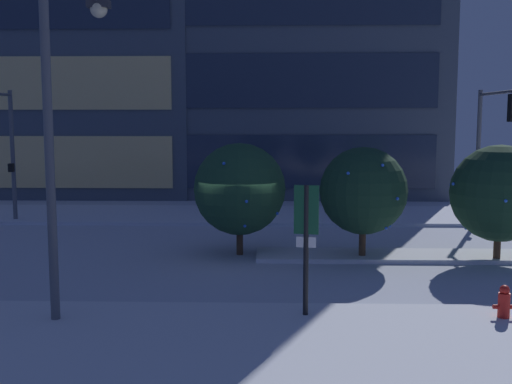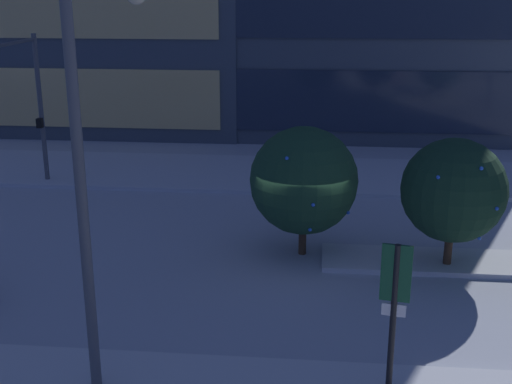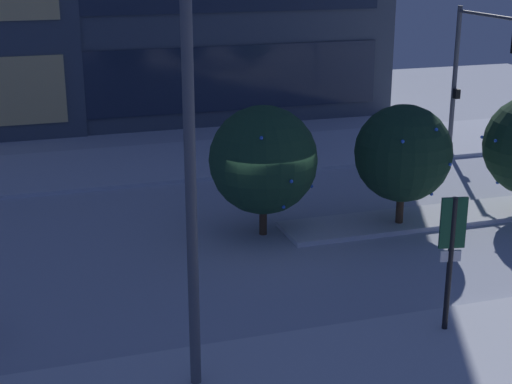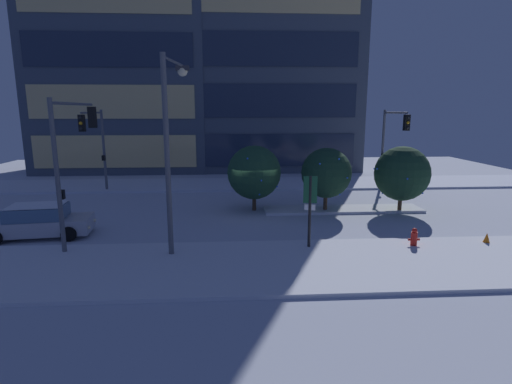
{
  "view_description": "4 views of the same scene",
  "coord_description": "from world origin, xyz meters",
  "px_view_note": "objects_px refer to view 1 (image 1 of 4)",
  "views": [
    {
      "loc": [
        1.13,
        -20.35,
        4.57
      ],
      "look_at": [
        0.55,
        0.89,
        2.03
      ],
      "focal_mm": 44.2,
      "sensor_mm": 36.0,
      "label": 1
    },
    {
      "loc": [
        0.43,
        -17.78,
        7.52
      ],
      "look_at": [
        -1.4,
        1.11,
        1.55
      ],
      "focal_mm": 47.15,
      "sensor_mm": 36.0,
      "label": 2
    },
    {
      "loc": [
        -6.42,
        -19.47,
        7.99
      ],
      "look_at": [
        -0.55,
        -0.91,
        1.67
      ],
      "focal_mm": 54.47,
      "sensor_mm": 36.0,
      "label": 3
    },
    {
      "loc": [
        -1.31,
        -22.07,
        5.62
      ],
      "look_at": [
        0.13,
        0.28,
        1.06
      ],
      "focal_mm": 28.09,
      "sensor_mm": 36.0,
      "label": 4
    }
  ],
  "objects_px": {
    "traffic_light_corner_far_right": "(492,134)",
    "decorated_tree_right_of_median": "(363,191)",
    "fire_hydrant": "(504,305)",
    "parking_info_sign": "(306,235)",
    "street_lamp_arched": "(66,97)",
    "decorated_tree_left_of_median": "(240,189)",
    "decorated_tree_median": "(500,193)"
  },
  "relations": [
    {
      "from": "traffic_light_corner_far_right",
      "to": "decorated_tree_median",
      "type": "xyz_separation_m",
      "value": [
        -1.62,
        -5.63,
        -1.7
      ]
    },
    {
      "from": "fire_hydrant",
      "to": "parking_info_sign",
      "type": "distance_m",
      "value": 4.65
    },
    {
      "from": "traffic_light_corner_far_right",
      "to": "decorated_tree_right_of_median",
      "type": "distance_m",
      "value": 8.05
    },
    {
      "from": "parking_info_sign",
      "to": "decorated_tree_left_of_median",
      "type": "bearing_deg",
      "value": 25.54
    },
    {
      "from": "fire_hydrant",
      "to": "parking_info_sign",
      "type": "relative_size",
      "value": 0.29
    },
    {
      "from": "street_lamp_arched",
      "to": "decorated_tree_right_of_median",
      "type": "height_order",
      "value": "street_lamp_arched"
    },
    {
      "from": "decorated_tree_left_of_median",
      "to": "fire_hydrant",
      "type": "bearing_deg",
      "value": -47.92
    },
    {
      "from": "traffic_light_corner_far_right",
      "to": "fire_hydrant",
      "type": "relative_size",
      "value": 6.49
    },
    {
      "from": "traffic_light_corner_far_right",
      "to": "parking_info_sign",
      "type": "bearing_deg",
      "value": -34.63
    },
    {
      "from": "traffic_light_corner_far_right",
      "to": "fire_hydrant",
      "type": "xyz_separation_m",
      "value": [
        -3.54,
        -11.58,
        -3.48
      ]
    },
    {
      "from": "traffic_light_corner_far_right",
      "to": "decorated_tree_left_of_median",
      "type": "bearing_deg",
      "value": -64.43
    },
    {
      "from": "parking_info_sign",
      "to": "fire_hydrant",
      "type": "bearing_deg",
      "value": -80.8
    },
    {
      "from": "parking_info_sign",
      "to": "decorated_tree_median",
      "type": "bearing_deg",
      "value": -36.77
    },
    {
      "from": "parking_info_sign",
      "to": "traffic_light_corner_far_right",
      "type": "bearing_deg",
      "value": -24.23
    },
    {
      "from": "traffic_light_corner_far_right",
      "to": "decorated_tree_median",
      "type": "relative_size",
      "value": 1.53
    },
    {
      "from": "street_lamp_arched",
      "to": "fire_hydrant",
      "type": "distance_m",
      "value": 10.84
    },
    {
      "from": "traffic_light_corner_far_right",
      "to": "decorated_tree_median",
      "type": "distance_m",
      "value": 6.1
    },
    {
      "from": "street_lamp_arched",
      "to": "decorated_tree_median",
      "type": "bearing_deg",
      "value": -58.45
    },
    {
      "from": "decorated_tree_right_of_median",
      "to": "decorated_tree_left_of_median",
      "type": "bearing_deg",
      "value": 170.79
    },
    {
      "from": "decorated_tree_left_of_median",
      "to": "decorated_tree_right_of_median",
      "type": "distance_m",
      "value": 4.03
    },
    {
      "from": "street_lamp_arched",
      "to": "fire_hydrant",
      "type": "relative_size",
      "value": 8.74
    },
    {
      "from": "parking_info_sign",
      "to": "decorated_tree_left_of_median",
      "type": "distance_m",
      "value": 7.06
    },
    {
      "from": "fire_hydrant",
      "to": "traffic_light_corner_far_right",
      "type": "bearing_deg",
      "value": 72.98
    },
    {
      "from": "street_lamp_arched",
      "to": "decorated_tree_left_of_median",
      "type": "bearing_deg",
      "value": -22.56
    },
    {
      "from": "decorated_tree_right_of_median",
      "to": "traffic_light_corner_far_right",
      "type": "bearing_deg",
      "value": 42.55
    },
    {
      "from": "decorated_tree_left_of_median",
      "to": "decorated_tree_median",
      "type": "bearing_deg",
      "value": -6.66
    },
    {
      "from": "decorated_tree_left_of_median",
      "to": "decorated_tree_right_of_median",
      "type": "bearing_deg",
      "value": -9.21
    },
    {
      "from": "traffic_light_corner_far_right",
      "to": "street_lamp_arched",
      "type": "distance_m",
      "value": 17.36
    },
    {
      "from": "street_lamp_arched",
      "to": "decorated_tree_right_of_median",
      "type": "relative_size",
      "value": 2.11
    },
    {
      "from": "traffic_light_corner_far_right",
      "to": "street_lamp_arched",
      "type": "bearing_deg",
      "value": -50.42
    },
    {
      "from": "traffic_light_corner_far_right",
      "to": "parking_info_sign",
      "type": "height_order",
      "value": "traffic_light_corner_far_right"
    },
    {
      "from": "traffic_light_corner_far_right",
      "to": "decorated_tree_right_of_median",
      "type": "bearing_deg",
      "value": -47.45
    }
  ]
}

